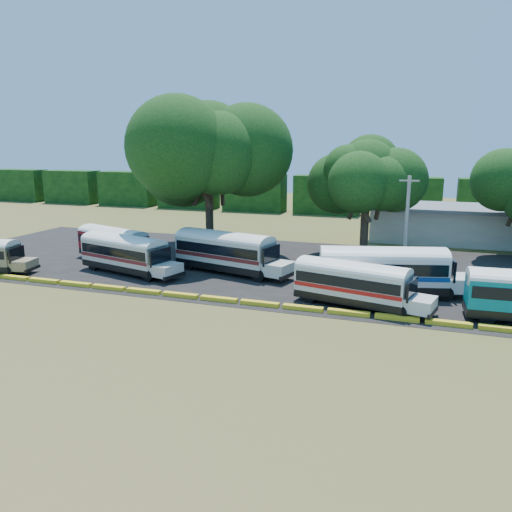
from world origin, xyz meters
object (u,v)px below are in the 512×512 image
(tree_west, at_px, (208,148))
(bus_red, at_px, (114,242))
(bus_white_red, at_px, (355,282))
(bus_cream_west, at_px, (126,252))

(tree_west, bearing_deg, bus_red, -136.60)
(bus_white_red, bearing_deg, bus_red, 177.51)
(bus_cream_west, distance_m, tree_west, 13.69)
(bus_red, height_order, bus_white_red, bus_red)
(bus_white_red, height_order, tree_west, tree_west)
(bus_red, height_order, tree_west, tree_west)
(bus_red, bearing_deg, bus_white_red, 3.11)
(bus_red, height_order, bus_cream_west, bus_cream_west)
(bus_red, bearing_deg, tree_west, 62.25)
(tree_west, bearing_deg, bus_white_red, -38.58)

